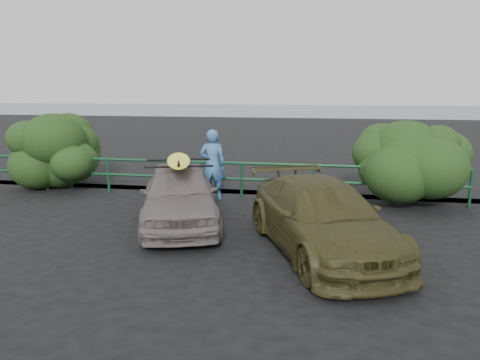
% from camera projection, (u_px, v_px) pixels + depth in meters
% --- Properties ---
extents(ground, '(80.00, 80.00, 0.00)m').
position_uv_depth(ground, '(140.00, 259.00, 8.54)').
color(ground, black).
extents(ocean, '(200.00, 200.00, 0.00)m').
position_uv_depth(ocean, '(302.00, 109.00, 66.43)').
color(ocean, slate).
rests_on(ocean, ground).
extents(guardrail, '(14.00, 0.08, 1.04)m').
position_uv_depth(guardrail, '(207.00, 179.00, 13.26)').
color(guardrail, '#134224').
rests_on(guardrail, ground).
extents(shrub_left, '(3.20, 2.40, 2.00)m').
position_uv_depth(shrub_left, '(59.00, 156.00, 14.39)').
color(shrub_left, '#224017').
rests_on(shrub_left, ground).
extents(shrub_right, '(3.20, 2.40, 1.93)m').
position_uv_depth(shrub_right, '(389.00, 166.00, 12.78)').
color(shrub_right, '#224017').
rests_on(shrub_right, ground).
extents(sedan, '(2.84, 4.43, 1.40)m').
position_uv_depth(sedan, '(179.00, 195.00, 10.51)').
color(sedan, slate).
rests_on(sedan, ground).
extents(olive_vehicle, '(3.52, 4.97, 1.34)m').
position_uv_depth(olive_vehicle, '(322.00, 218.00, 8.78)').
color(olive_vehicle, '#3C391A').
rests_on(olive_vehicle, ground).
extents(man, '(0.76, 0.54, 1.95)m').
position_uv_depth(man, '(213.00, 165.00, 12.90)').
color(man, teal).
rests_on(man, ground).
extents(roof_rack, '(1.70, 1.42, 0.05)m').
position_uv_depth(roof_rack, '(179.00, 163.00, 10.36)').
color(roof_rack, black).
rests_on(roof_rack, sedan).
extents(surfboard, '(1.23, 2.47, 0.07)m').
position_uv_depth(surfboard, '(179.00, 160.00, 10.35)').
color(surfboard, '#F6FF1A').
rests_on(surfboard, roof_rack).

